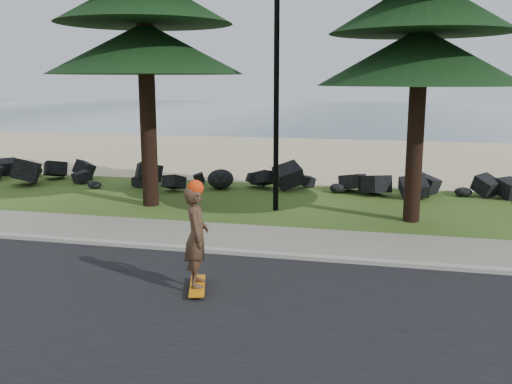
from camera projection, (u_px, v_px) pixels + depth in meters
ground at (246, 243)px, 12.23m from camera, size 160.00×160.00×0.00m
road at (166, 330)px, 7.93m from camera, size 160.00×7.00×0.02m
kerb at (235, 252)px, 11.36m from camera, size 160.00×0.20×0.10m
sidewalk at (248, 238)px, 12.41m from camera, size 160.00×2.00×0.08m
beach_sand at (324, 156)px, 26.07m from camera, size 160.00×15.00×0.01m
ocean at (364, 112)px, 60.91m from camera, size 160.00×58.00×0.01m
seawall_boulders at (291, 193)px, 17.57m from camera, size 60.00×2.40×1.10m
lamp_post at (277, 52)px, 14.48m from camera, size 0.25×0.14×8.14m
skateboarder at (196, 237)px, 9.24m from camera, size 0.56×1.02×1.85m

